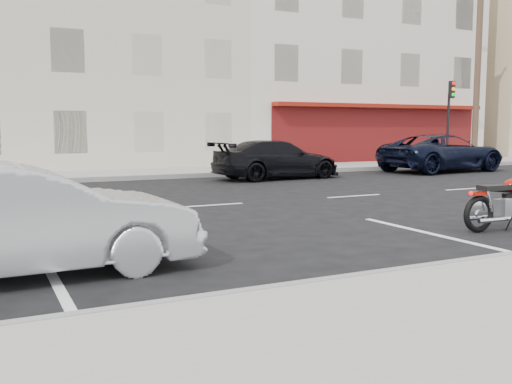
# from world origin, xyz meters

# --- Properties ---
(ground) EXTENTS (120.00, 120.00, 0.00)m
(ground) POSITION_xyz_m (0.00, 0.00, 0.00)
(ground) COLOR black
(ground) RESTS_ON ground
(sidewalk_near) EXTENTS (80.00, 3.40, 0.15)m
(sidewalk_near) POSITION_xyz_m (-5.00, -8.70, 0.07)
(sidewalk_near) COLOR gray
(sidewalk_near) RESTS_ON ground
(sidewalk_far) EXTENTS (80.00, 3.40, 0.15)m
(sidewalk_far) POSITION_xyz_m (-5.00, 8.70, 0.07)
(sidewalk_far) COLOR gray
(sidewalk_far) RESTS_ON ground
(curb_near) EXTENTS (80.00, 0.12, 0.16)m
(curb_near) POSITION_xyz_m (-5.00, -7.00, 0.08)
(curb_near) COLOR gray
(curb_near) RESTS_ON ground
(curb_far) EXTENTS (80.00, 0.12, 0.16)m
(curb_far) POSITION_xyz_m (-5.00, 7.00, 0.08)
(curb_far) COLOR gray
(curb_far) RESTS_ON ground
(bldg_cream) EXTENTS (12.00, 12.00, 11.50)m
(bldg_cream) POSITION_xyz_m (-2.00, 16.30, 5.75)
(bldg_cream) COLOR beige
(bldg_cream) RESTS_ON ground
(bldg_corner) EXTENTS (14.00, 12.00, 12.50)m
(bldg_corner) POSITION_xyz_m (11.00, 16.30, 6.25)
(bldg_corner) COLOR beige
(bldg_corner) RESTS_ON ground
(bldg_far_east) EXTENTS (12.00, 12.00, 11.00)m
(bldg_far_east) POSITION_xyz_m (26.00, 16.30, 5.50)
(bldg_far_east) COLOR tan
(bldg_far_east) RESTS_ON ground
(utility_pole) EXTENTS (1.80, 0.30, 9.00)m
(utility_pole) POSITION_xyz_m (15.50, 8.60, 4.74)
(utility_pole) COLOR #422D1E
(utility_pole) RESTS_ON sidewalk_far
(traffic_light) EXTENTS (0.26, 0.30, 3.80)m
(traffic_light) POSITION_xyz_m (13.50, 8.33, 2.56)
(traffic_light) COLOR black
(traffic_light) RESTS_ON sidewalk_far
(fire_hydrant) EXTENTS (0.20, 0.20, 0.72)m
(fire_hydrant) POSITION_xyz_m (12.00, 8.50, 0.53)
(fire_hydrant) COLOR beige
(fire_hydrant) RESTS_ON sidewalk_far
(sedan_silver) EXTENTS (4.12, 1.52, 1.35)m
(sedan_silver) POSITION_xyz_m (-6.29, -4.88, 0.67)
(sedan_silver) COLOR #A2A5AA
(sedan_silver) RESTS_ON ground
(suv_far) EXTENTS (5.57, 2.91, 1.50)m
(suv_far) POSITION_xyz_m (10.16, 5.27, 0.75)
(suv_far) COLOR black
(suv_far) RESTS_ON ground
(car_far) EXTENTS (4.71, 2.17, 1.34)m
(car_far) POSITION_xyz_m (2.61, 5.36, 0.67)
(car_far) COLOR black
(car_far) RESTS_ON ground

